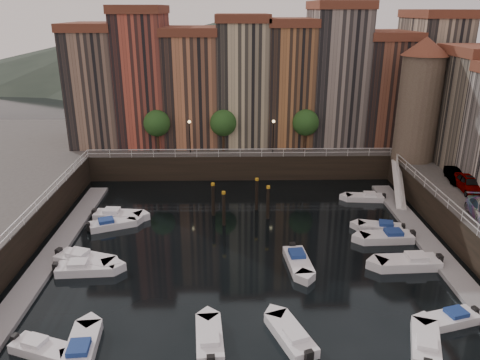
{
  "coord_description": "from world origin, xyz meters",
  "views": [
    {
      "loc": [
        -1.12,
        -37.17,
        19.62
      ],
      "look_at": [
        -0.26,
        4.0,
        4.46
      ],
      "focal_mm": 35.0,
      "sensor_mm": 36.0,
      "label": 1
    }
  ],
  "objects_px": {
    "gangway": "(399,182)",
    "boat_left_1": "(85,268)",
    "car_a": "(470,184)",
    "boat_left_0": "(42,348)",
    "corner_tower": "(419,98)",
    "car_b": "(455,176)",
    "mooring_pilings": "(241,202)",
    "boat_left_2": "(84,260)"
  },
  "relations": [
    {
      "from": "gangway",
      "to": "boat_left_1",
      "type": "xyz_separation_m",
      "value": [
        -29.79,
        -14.75,
        -1.55
      ]
    },
    {
      "from": "boat_left_1",
      "to": "car_a",
      "type": "relative_size",
      "value": 1.04
    },
    {
      "from": "gangway",
      "to": "boat_left_1",
      "type": "height_order",
      "value": "gangway"
    },
    {
      "from": "boat_left_0",
      "to": "car_a",
      "type": "distance_m",
      "value": 38.97
    },
    {
      "from": "corner_tower",
      "to": "gangway",
      "type": "relative_size",
      "value": 1.66
    },
    {
      "from": "gangway",
      "to": "car_b",
      "type": "relative_size",
      "value": 2.07
    },
    {
      "from": "gangway",
      "to": "boat_left_0",
      "type": "distance_m",
      "value": 38.22
    },
    {
      "from": "corner_tower",
      "to": "mooring_pilings",
      "type": "bearing_deg",
      "value": -155.75
    },
    {
      "from": "corner_tower",
      "to": "boat_left_1",
      "type": "bearing_deg",
      "value": -149.5
    },
    {
      "from": "gangway",
      "to": "car_a",
      "type": "height_order",
      "value": "car_a"
    },
    {
      "from": "boat_left_0",
      "to": "corner_tower",
      "type": "bearing_deg",
      "value": 61.49
    },
    {
      "from": "gangway",
      "to": "car_a",
      "type": "xyz_separation_m",
      "value": [
        4.61,
        -5.88,
        1.88
      ]
    },
    {
      "from": "gangway",
      "to": "boat_left_2",
      "type": "xyz_separation_m",
      "value": [
        -30.25,
        -13.45,
        -1.52
      ]
    },
    {
      "from": "corner_tower",
      "to": "car_b",
      "type": "bearing_deg",
      "value": -77.22
    },
    {
      "from": "corner_tower",
      "to": "car_b",
      "type": "distance_m",
      "value": 10.07
    },
    {
      "from": "boat_left_1",
      "to": "boat_left_2",
      "type": "height_order",
      "value": "boat_left_2"
    },
    {
      "from": "mooring_pilings",
      "to": "car_b",
      "type": "height_order",
      "value": "car_b"
    },
    {
      "from": "car_b",
      "to": "gangway",
      "type": "bearing_deg",
      "value": 156.94
    },
    {
      "from": "mooring_pilings",
      "to": "car_a",
      "type": "xyz_separation_m",
      "value": [
        21.89,
        -1.29,
        2.15
      ]
    },
    {
      "from": "boat_left_0",
      "to": "boat_left_2",
      "type": "relative_size",
      "value": 0.82
    },
    {
      "from": "mooring_pilings",
      "to": "car_b",
      "type": "distance_m",
      "value": 22.02
    },
    {
      "from": "boat_left_1",
      "to": "car_a",
      "type": "distance_m",
      "value": 35.7
    },
    {
      "from": "car_b",
      "to": "corner_tower",
      "type": "bearing_deg",
      "value": 112.64
    },
    {
      "from": "car_b",
      "to": "mooring_pilings",
      "type": "bearing_deg",
      "value": -165.92
    },
    {
      "from": "car_b",
      "to": "car_a",
      "type": "bearing_deg",
      "value": -79.78
    },
    {
      "from": "mooring_pilings",
      "to": "boat_left_1",
      "type": "height_order",
      "value": "mooring_pilings"
    },
    {
      "from": "boat_left_2",
      "to": "boat_left_0",
      "type": "bearing_deg",
      "value": -67.51
    },
    {
      "from": "corner_tower",
      "to": "car_a",
      "type": "xyz_separation_m",
      "value": [
        1.71,
        -10.38,
        -6.4
      ]
    },
    {
      "from": "car_b",
      "to": "boat_left_1",
      "type": "bearing_deg",
      "value": -151.23
    },
    {
      "from": "mooring_pilings",
      "to": "car_a",
      "type": "relative_size",
      "value": 1.24
    },
    {
      "from": "gangway",
      "to": "mooring_pilings",
      "type": "bearing_deg",
      "value": -165.12
    },
    {
      "from": "car_a",
      "to": "car_b",
      "type": "relative_size",
      "value": 1.16
    },
    {
      "from": "gangway",
      "to": "boat_left_2",
      "type": "distance_m",
      "value": 33.14
    },
    {
      "from": "corner_tower",
      "to": "car_b",
      "type": "relative_size",
      "value": 3.43
    },
    {
      "from": "boat_left_2",
      "to": "gangway",
      "type": "bearing_deg",
      "value": 43.66
    },
    {
      "from": "gangway",
      "to": "mooring_pilings",
      "type": "height_order",
      "value": "gangway"
    },
    {
      "from": "corner_tower",
      "to": "boat_left_0",
      "type": "xyz_separation_m",
      "value": [
        -32.64,
        -28.46,
        -9.87
      ]
    },
    {
      "from": "gangway",
      "to": "boat_left_2",
      "type": "bearing_deg",
      "value": -156.03
    },
    {
      "from": "corner_tower",
      "to": "boat_left_2",
      "type": "xyz_separation_m",
      "value": [
        -33.15,
        -17.95,
        -9.8
      ]
    },
    {
      "from": "boat_left_1",
      "to": "car_b",
      "type": "bearing_deg",
      "value": 15.57
    },
    {
      "from": "gangway",
      "to": "boat_left_2",
      "type": "relative_size",
      "value": 1.59
    },
    {
      "from": "gangway",
      "to": "boat_left_0",
      "type": "relative_size",
      "value": 1.94
    }
  ]
}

